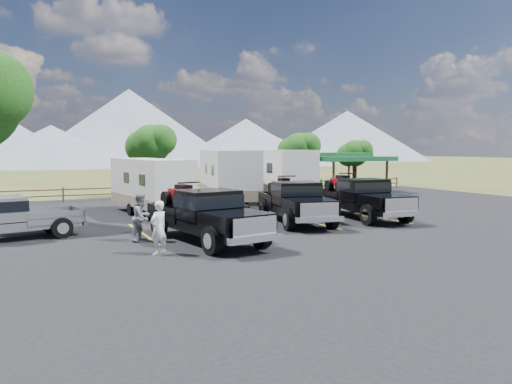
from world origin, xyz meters
name	(u,v)px	position (x,y,z in m)	size (l,w,h in m)	color
ground	(318,239)	(0.00, 0.00, 0.00)	(320.00, 320.00, 0.00)	#434C20
asphalt_lot	(282,228)	(0.00, 3.00, 0.02)	(44.00, 34.00, 0.04)	black
stall_lines	(272,224)	(0.00, 4.00, 0.04)	(12.12, 5.50, 0.01)	gold
tree_ne_a	(299,149)	(8.97, 17.01, 3.48)	(3.11, 2.92, 4.76)	black
tree_ne_b	(355,153)	(14.98, 18.01, 3.13)	(2.77, 2.59, 4.27)	black
tree_north	(151,144)	(-2.03, 19.02, 3.83)	(3.46, 3.24, 5.25)	black
rail_fence	(207,188)	(2.00, 18.50, 0.61)	(36.12, 0.12, 1.00)	brown
pavilion	(342,158)	(13.00, 17.00, 2.79)	(6.20, 6.20, 3.22)	brown
mountain_range	(33,129)	(-7.63, 105.98, 7.87)	(209.00, 71.00, 20.00)	slate
rig_left	(205,214)	(-4.25, 1.22, 1.10)	(3.17, 6.83, 2.19)	black
rig_center	(295,201)	(1.24, 4.06, 1.08)	(3.30, 6.77, 2.17)	black
rig_right	(361,197)	(5.01, 3.96, 1.11)	(2.79, 6.82, 2.23)	black
trailer_left	(151,186)	(-4.26, 9.81, 1.59)	(3.10, 8.55, 2.96)	white
trailer_center	(228,176)	(1.13, 12.20, 1.82)	(4.08, 9.81, 3.40)	white
trailer_right	(276,174)	(5.23, 13.63, 1.83)	(3.21, 9.87, 3.42)	white
pickup_silver	(8,218)	(-10.99, 4.76, 0.91)	(5.82, 2.90, 1.67)	gray
person_a	(159,228)	(-6.42, -0.33, 0.94)	(0.66, 0.43, 1.80)	white
person_b	(142,217)	(-6.39, 2.35, 0.96)	(0.89, 0.69, 1.83)	gray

